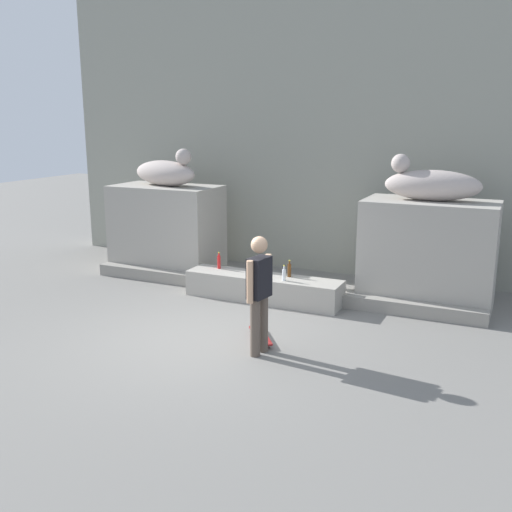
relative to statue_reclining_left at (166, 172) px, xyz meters
name	(u,v)px	position (x,y,z in m)	size (l,w,h in m)	color
ground_plane	(207,338)	(2.65, -3.04, -2.12)	(40.00, 40.00, 0.00)	slate
facade_wall	(316,127)	(2.65, 1.69, 0.90)	(11.79, 0.60, 6.03)	gray
pedestal_left	(167,229)	(-0.04, 0.01, -1.20)	(2.23, 1.22, 1.84)	#A39E93
pedestal_right	(428,253)	(5.33, 0.01, -1.20)	(2.23, 1.22, 1.84)	#A39E93
statue_reclining_left	(166,172)	(0.00, 0.00, 0.00)	(1.68, 0.90, 0.78)	#B6A8A1
statue_reclining_right	(430,184)	(5.30, 0.01, 0.00)	(1.63, 0.66, 0.78)	#B6A8A1
ledge_block	(263,288)	(2.65, -1.00, -1.89)	(2.87, 0.63, 0.46)	#A39E93
skater	(259,290)	(3.60, -3.27, -1.20)	(0.25, 0.53, 1.67)	brown
skateboard	(260,336)	(3.41, -2.80, -2.06)	(0.63, 0.77, 0.08)	maroon
bottle_brown	(289,270)	(3.10, -0.87, -1.54)	(0.07, 0.07, 0.30)	#593314
bottle_red	(219,262)	(1.69, -0.88, -1.53)	(0.06, 0.06, 0.31)	red
bottle_clear	(284,274)	(3.11, -1.15, -1.55)	(0.06, 0.06, 0.28)	silver
stair_step	(272,288)	(2.65, -0.62, -2.00)	(7.60, 0.50, 0.23)	gray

